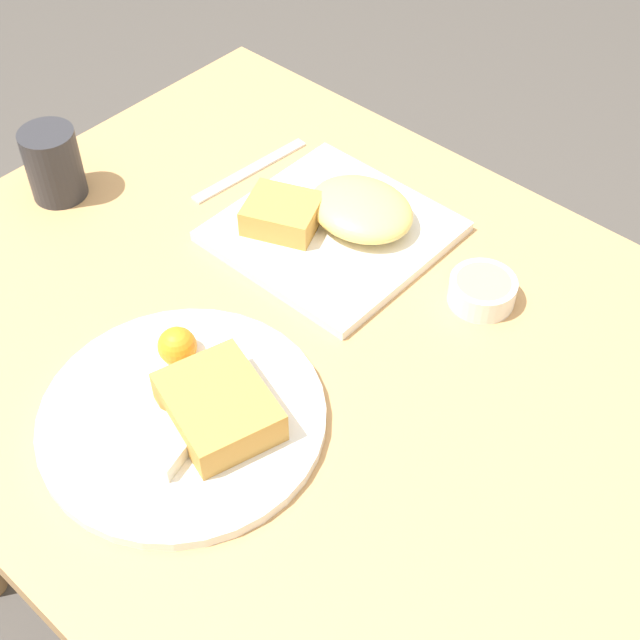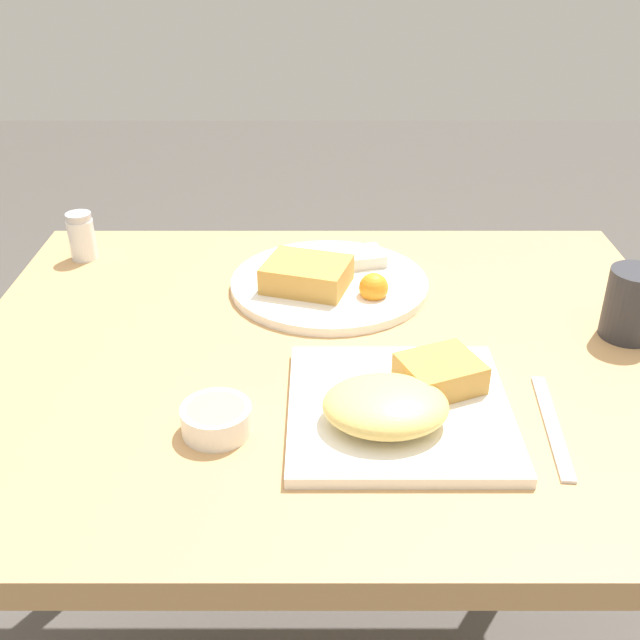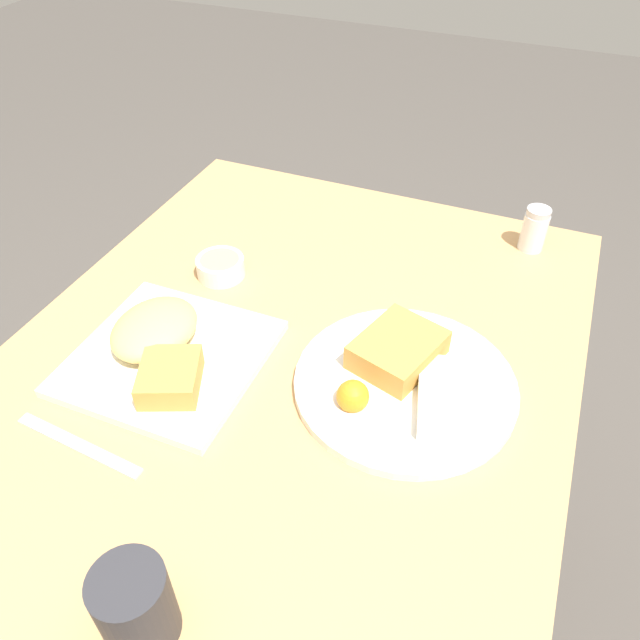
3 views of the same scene
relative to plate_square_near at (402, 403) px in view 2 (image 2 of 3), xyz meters
The scene contains 7 objects.
dining_table 0.21m from the plate_square_near, 115.64° to the left, with size 1.00×0.81×0.73m.
plate_square_near is the anchor object (origin of this frame).
plate_oval_far 0.34m from the plate_square_near, 104.12° to the left, with size 0.31×0.31×0.05m.
sauce_ramekin 0.21m from the plate_square_near, behind, with size 0.08×0.08×0.03m.
salt_shaker 0.66m from the plate_square_near, 137.56° to the left, with size 0.04×0.04×0.08m.
butter_knife 0.18m from the plate_square_near, ahead, with size 0.03×0.20×0.00m.
coffee_mug 0.38m from the plate_square_near, 29.75° to the left, with size 0.07×0.07×0.10m.
Camera 2 is at (-0.01, -0.87, 1.25)m, focal length 42.00 mm.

